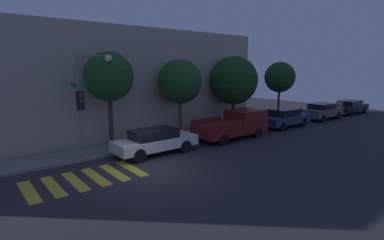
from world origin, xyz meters
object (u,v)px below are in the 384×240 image
tree_midblock (180,82)px  sedan_middle (285,117)px  tree_near_corner (109,77)px  sedan_near_corner (155,141)px  sedan_tail_of_row (350,106)px  tree_far_end (234,81)px  pickup_truck (234,124)px  traffic_light_pole (87,91)px  tree_behind_truck (280,77)px  sedan_far_end (322,111)px

tree_midblock → sedan_middle: bearing=-16.4°
tree_near_corner → tree_midblock: 4.91m
sedan_near_corner → sedan_tail_of_row: size_ratio=0.98×
tree_midblock → tree_far_end: 5.11m
sedan_near_corner → tree_far_end: 9.41m
pickup_truck → traffic_light_pole: bearing=172.2°
sedan_tail_of_row → tree_near_corner: (-24.44, 2.46, 3.37)m
tree_midblock → tree_behind_truck: bearing=0.0°
sedan_far_end → sedan_near_corner: bearing=-180.0°
tree_behind_truck → tree_near_corner: bearing=-180.0°
sedan_middle → sedan_far_end: bearing=0.0°
sedan_tail_of_row → tree_near_corner: 24.79m
sedan_far_end → tree_behind_truck: size_ratio=0.86×
sedan_far_end → tree_near_corner: tree_near_corner is taller
pickup_truck → sedan_far_end: bearing=0.0°
sedan_tail_of_row → tree_near_corner: bearing=174.2°
tree_far_end → tree_behind_truck: bearing=0.0°
traffic_light_pole → sedan_near_corner: traffic_light_pole is taller
sedan_far_end → tree_midblock: tree_midblock is taller
traffic_light_pole → tree_midblock: bearing=10.3°
traffic_light_pole → tree_behind_truck: size_ratio=1.04×
sedan_middle → sedan_far_end: 5.70m
tree_near_corner → tree_behind_truck: tree_near_corner is taller
tree_far_end → tree_behind_truck: tree_far_end is taller
sedan_far_end → tree_behind_truck: bearing=141.8°
sedan_middle → tree_near_corner: (-13.26, 2.46, 3.34)m
sedan_near_corner → tree_midblock: 5.20m
tree_far_end → sedan_far_end: bearing=-15.4°
pickup_truck → sedan_near_corner: bearing=-180.0°
sedan_near_corner → tree_midblock: tree_midblock is taller
sedan_tail_of_row → tree_behind_truck: tree_behind_truck is taller
traffic_light_pole → sedan_tail_of_row: size_ratio=1.14×
sedan_tail_of_row → tree_far_end: bearing=170.3°
traffic_light_pole → tree_far_end: size_ratio=0.97×
traffic_light_pole → pickup_truck: bearing=-7.8°
traffic_light_pole → tree_behind_truck: bearing=3.9°
traffic_light_pole → sedan_tail_of_row: traffic_light_pole is taller
sedan_middle → sedan_tail_of_row: sedan_middle is taller
sedan_far_end → sedan_tail_of_row: 5.48m
sedan_near_corner → tree_far_end: (8.60, 2.46, 2.91)m
pickup_truck → tree_behind_truck: bearing=16.6°
sedan_far_end → tree_near_corner: (-18.96, 2.46, 3.33)m
sedan_tail_of_row → tree_behind_truck: 9.46m
traffic_light_pole → tree_near_corner: (1.69, 1.19, 0.65)m
sedan_middle → tree_behind_truck: bearing=43.7°
pickup_truck → tree_midblock: bearing=137.2°
tree_near_corner → tree_midblock: (4.89, 0.00, -0.41)m
pickup_truck → tree_behind_truck: (8.27, 2.46, 2.88)m
traffic_light_pole → sedan_tail_of_row: 26.30m
pickup_truck → tree_near_corner: bearing=161.9°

